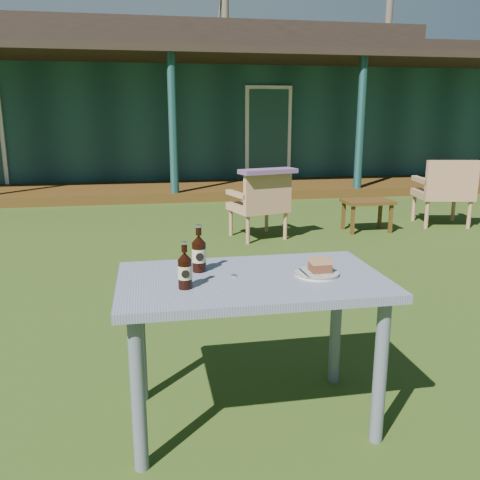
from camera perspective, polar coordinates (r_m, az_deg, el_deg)
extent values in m
plane|color=#334916|center=(4.03, -3.34, -6.98)|extent=(80.00, 80.00, 0.00)
cube|color=#163A39|center=(13.25, -8.64, 13.14)|extent=(15.00, 6.00, 2.60)
cube|color=black|center=(13.32, -8.88, 19.38)|extent=(15.80, 6.80, 0.30)
cube|color=black|center=(13.36, -8.95, 21.09)|extent=(12.00, 3.50, 0.60)
cube|color=#4A3012|center=(9.45, -7.57, 5.51)|extent=(15.00, 1.80, 0.16)
cube|color=black|center=(9.41, -8.05, 19.94)|extent=(15.40, 2.00, 0.12)
cylinder|color=#163A39|center=(8.56, -7.53, 12.35)|extent=(0.14, 0.14, 2.45)
cylinder|color=#163A39|center=(9.31, 13.36, 12.22)|extent=(0.14, 0.14, 2.45)
cube|color=white|center=(10.52, 3.17, 11.48)|extent=(0.95, 0.06, 2.00)
cube|color=#193D38|center=(10.49, 3.21, 11.48)|extent=(0.80, 0.04, 1.85)
cylinder|color=brown|center=(22.75, -1.64, 22.24)|extent=(0.28, 0.28, 9.50)
cylinder|color=brown|center=(23.36, 16.41, 23.37)|extent=(0.28, 0.28, 11.00)
cube|color=slate|center=(2.31, 1.34, -4.65)|extent=(1.20, 0.70, 0.04)
cylinder|color=slate|center=(2.17, -11.36, -16.68)|extent=(0.06, 0.06, 0.68)
cylinder|color=slate|center=(2.37, 15.47, -14.09)|extent=(0.06, 0.06, 0.68)
cylinder|color=slate|center=(2.65, -11.21, -10.78)|extent=(0.06, 0.06, 0.68)
cylinder|color=slate|center=(2.82, 10.70, -9.20)|extent=(0.06, 0.06, 0.68)
cylinder|color=silver|center=(2.36, 8.59, -3.73)|extent=(0.20, 0.20, 0.01)
cylinder|color=olive|center=(2.35, 8.60, -3.62)|extent=(0.20, 0.20, 0.00)
cube|color=#572D1B|center=(2.36, 8.97, -3.02)|extent=(0.09, 0.08, 0.04)
cube|color=#A6714A|center=(2.35, 8.99, -2.29)|extent=(0.09, 0.09, 0.02)
cube|color=silver|center=(2.32, 7.16, -3.70)|extent=(0.02, 0.14, 0.00)
cylinder|color=black|center=(2.37, -4.62, -1.94)|extent=(0.07, 0.07, 0.14)
cone|color=black|center=(2.35, -4.66, 0.10)|extent=(0.07, 0.07, 0.04)
cylinder|color=black|center=(2.34, -4.68, 1.00)|extent=(0.03, 0.03, 0.04)
cylinder|color=silver|center=(2.34, -4.69, 1.58)|extent=(0.03, 0.03, 0.01)
cylinder|color=#B8BA84|center=(2.37, -4.63, -1.70)|extent=(0.07, 0.07, 0.06)
cylinder|color=black|center=(2.34, -4.54, -1.91)|extent=(0.04, 0.00, 0.04)
cylinder|color=black|center=(2.15, -6.19, -3.83)|extent=(0.06, 0.06, 0.12)
cone|color=black|center=(2.13, -6.25, -1.79)|extent=(0.06, 0.06, 0.03)
cylinder|color=black|center=(2.12, -6.27, -0.90)|extent=(0.02, 0.02, 0.03)
cylinder|color=silver|center=(2.11, -6.29, -0.32)|extent=(0.03, 0.03, 0.01)
cylinder|color=#B8BA84|center=(2.15, -6.20, -3.59)|extent=(0.06, 0.06, 0.06)
cylinder|color=black|center=(2.12, -6.14, -3.83)|extent=(0.03, 0.00, 0.03)
cylinder|color=silver|center=(2.31, -0.66, -4.04)|extent=(0.03, 0.03, 0.01)
cube|color=#AF7B57|center=(6.04, 2.01, 3.69)|extent=(0.71, 0.69, 0.08)
cube|color=#AF7B57|center=(5.80, 3.14, 5.59)|extent=(0.58, 0.23, 0.39)
cube|color=#AF7B57|center=(6.15, 4.11, 5.45)|extent=(0.20, 0.51, 0.06)
cube|color=#AF7B57|center=(5.91, -0.30, 5.14)|extent=(0.20, 0.51, 0.06)
cylinder|color=#AF7B57|center=(6.39, 3.00, 2.38)|extent=(0.05, 0.05, 0.33)
cylinder|color=#AF7B57|center=(6.17, -1.03, 1.99)|extent=(0.05, 0.05, 0.33)
cylinder|color=#AF7B57|center=(6.00, 5.11, 1.60)|extent=(0.05, 0.05, 0.33)
cylinder|color=#AF7B57|center=(5.77, 0.89, 1.14)|extent=(0.05, 0.05, 0.33)
cube|color=#AF7B57|center=(7.28, 21.75, 4.77)|extent=(0.75, 0.72, 0.09)
cube|color=#AF7B57|center=(7.00, 22.71, 6.51)|extent=(0.65, 0.20, 0.43)
cube|color=#AF7B57|center=(7.39, 23.93, 6.16)|extent=(0.17, 0.57, 0.06)
cube|color=#AF7B57|center=(7.17, 19.66, 6.35)|extent=(0.17, 0.57, 0.06)
cylinder|color=#AF7B57|center=(7.65, 22.84, 3.35)|extent=(0.05, 0.05, 0.36)
cylinder|color=#AF7B57|center=(7.46, 18.94, 3.44)|extent=(0.05, 0.05, 0.36)
cylinder|color=#AF7B57|center=(7.19, 24.35, 2.59)|extent=(0.05, 0.05, 0.36)
cylinder|color=#AF7B57|center=(6.99, 20.23, 2.67)|extent=(0.05, 0.05, 0.36)
cube|color=#66456E|center=(5.77, 3.17, 7.72)|extent=(0.70, 0.40, 0.05)
cube|color=#4A3012|center=(6.56, 14.14, 4.21)|extent=(0.60, 0.40, 0.04)
cube|color=#4A3012|center=(6.37, 12.53, 2.18)|extent=(0.04, 0.04, 0.36)
cube|color=#4A3012|center=(6.57, 16.56, 2.30)|extent=(0.04, 0.04, 0.36)
cube|color=#4A3012|center=(6.64, 11.54, 2.70)|extent=(0.04, 0.04, 0.36)
cube|color=#4A3012|center=(6.84, 15.44, 2.80)|extent=(0.04, 0.04, 0.36)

